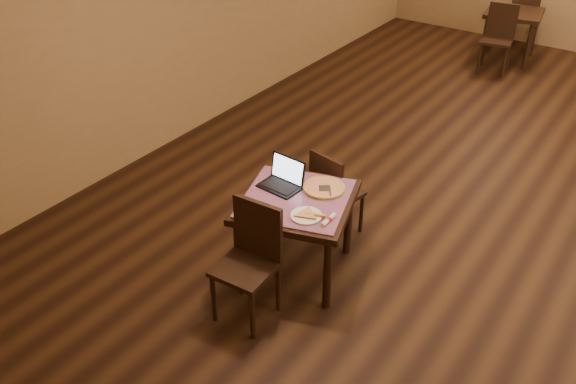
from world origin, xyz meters
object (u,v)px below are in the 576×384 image
Objects in this scene: laptop at (284,179)px; chair_main_near at (251,255)px; other_table_b_chair_near at (499,34)px; other_table_b_chair_far at (524,15)px; chair_main_far at (332,190)px; other_table_b at (513,19)px; tiled_table at (296,208)px; pizza_pan at (324,189)px.

chair_main_near is at bearing -70.90° from laptop.
other_table_b_chair_near reaches higher than chair_main_near.
other_table_b_chair_near is at bearing 79.54° from other_table_b_chair_far.
chair_main_far is 0.95× the size of other_table_b.
tiled_table is 0.64m from chair_main_far.
laptop is at bearing 80.50° from other_table_b_chair_far.
laptop reaches higher than chair_main_far.
laptop reaches higher than chair_main_near.
tiled_table is 1.22× the size of other_table_b.
tiled_table is at bearing -97.28° from other_table_b_chair_near.
chair_main_near is 1.11× the size of chair_main_far.
other_table_b_chair_near is at bearing 74.32° from tiled_table.
pizza_pan reaches higher than tiled_table.
chair_main_near is 6.31m from other_table_b_chair_near.
other_table_b is 0.94× the size of other_table_b_chair_far.
chair_main_far is 0.90× the size of other_table_b_chair_far.
other_table_b_chair_far is (0.05, 6.76, -0.26)m from laptop.
chair_main_far reaches higher than other_table_b.
chair_main_near is at bearing -98.35° from pizza_pan.
chair_main_near is 0.99× the size of other_table_b_chair_near.
other_table_b_chair_near is at bearing -100.46° from other_table_b.
chair_main_far is at bearing 82.16° from other_table_b_chair_far.
pizza_pan is (0.32, 0.14, -0.06)m from laptop.
pizza_pan is 6.05m from other_table_b.
chair_main_near is at bearing -107.98° from tiled_table.
chair_main_near is at bearing -97.51° from other_table_b_chair_near.
other_table_b is at bearing 87.90° from chair_main_near.
pizza_pan is at bearing 78.21° from chair_main_near.
other_table_b_chair_near is (-0.16, 5.07, 0.06)m from chair_main_far.
other_table_b_chair_far is at bearing 79.54° from other_table_b.
chair_main_near is 1.24m from chair_main_far.
other_table_b reaches higher than pizza_pan.
other_table_b_chair_near is at bearing -76.65° from chair_main_far.
chair_main_near reaches higher than pizza_pan.
laptop is (-0.19, 0.72, 0.26)m from chair_main_near.
chair_main_far is at bearing 87.04° from chair_main_near.
tiled_table is 5.70m from other_table_b_chair_near.
other_table_b is 0.94× the size of other_table_b_chair_near.
other_table_b_chair_far reaches higher than other_table_b.
laptop is at bearing 101.74° from chair_main_near.
tiled_table is 0.28m from laptop.
other_table_b_chair_far reaches higher than chair_main_near.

